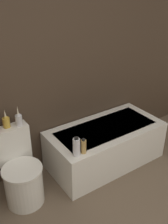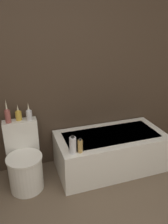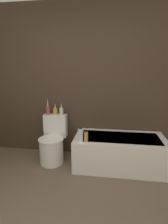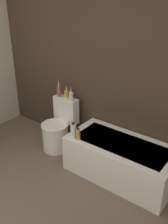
% 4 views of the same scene
% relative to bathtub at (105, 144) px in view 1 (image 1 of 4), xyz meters
% --- Properties ---
extents(wall_back_tiled, '(6.40, 0.06, 2.60)m').
position_rel_bathtub_xyz_m(wall_back_tiled, '(-0.79, 0.40, 1.05)').
color(wall_back_tiled, '#423326').
rests_on(wall_back_tiled, ground_plane).
extents(bathtub, '(1.41, 0.70, 0.50)m').
position_rel_bathtub_xyz_m(bathtub, '(0.00, 0.00, 0.00)').
color(bathtub, white).
rests_on(bathtub, ground).
extents(toilet, '(0.41, 0.55, 0.77)m').
position_rel_bathtub_xyz_m(toilet, '(-1.11, 0.01, 0.06)').
color(toilet, white).
rests_on(toilet, ground).
extents(vase_silver, '(0.07, 0.07, 0.20)m').
position_rel_bathtub_xyz_m(vase_silver, '(-1.11, 0.23, 0.58)').
color(vase_silver, gold).
rests_on(vase_silver, toilet).
extents(vase_bronze, '(0.07, 0.07, 0.22)m').
position_rel_bathtub_xyz_m(vase_bronze, '(-0.99, 0.19, 0.59)').
color(vase_bronze, silver).
rests_on(vase_bronze, toilet).
extents(shampoo_bottle_tall, '(0.08, 0.08, 0.22)m').
position_rel_bathtub_xyz_m(shampoo_bottle_tall, '(-0.58, -0.25, 0.35)').
color(shampoo_bottle_tall, silver).
rests_on(shampoo_bottle_tall, bathtub).
extents(shampoo_bottle_short, '(0.06, 0.06, 0.17)m').
position_rel_bathtub_xyz_m(shampoo_bottle_short, '(-0.50, -0.26, 0.32)').
color(shampoo_bottle_short, tan).
rests_on(shampoo_bottle_short, bathtub).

